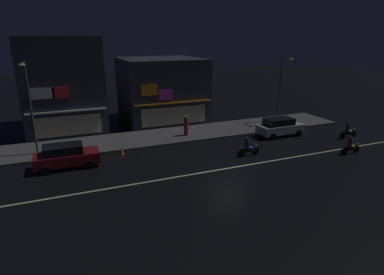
{
  "coord_description": "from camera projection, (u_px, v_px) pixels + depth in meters",
  "views": [
    {
      "loc": [
        -10.03,
        -17.9,
        8.71
      ],
      "look_at": [
        -0.93,
        4.24,
        1.15
      ],
      "focal_mm": 29.53,
      "sensor_mm": 36.0,
      "label": 1
    }
  ],
  "objects": [
    {
      "name": "traffic_cone",
      "position": [
        122.0,
        151.0,
        24.7
      ],
      "size": [
        0.36,
        0.36,
        0.55
      ],
      "primitive_type": "cone",
      "color": "orange",
      "rests_on": "ground"
    },
    {
      "name": "ground_plane",
      "position": [
        227.0,
        168.0,
        22.05
      ],
      "size": [
        140.0,
        140.0,
        0.0
      ],
      "primitive_type": "plane",
      "color": "black"
    },
    {
      "name": "storefront_center_block",
      "position": [
        161.0,
        89.0,
        34.68
      ],
      "size": [
        8.35,
        8.69,
        6.66
      ],
      "color": "#2D333D",
      "rests_on": "ground"
    },
    {
      "name": "streetlamp_mid",
      "position": [
        281.0,
        84.0,
        32.96
      ],
      "size": [
        0.44,
        1.64,
        6.74
      ],
      "color": "#47494C",
      "rests_on": "sidewalk_far"
    },
    {
      "name": "lane_divider_stripe",
      "position": [
        227.0,
        168.0,
        22.05
      ],
      "size": [
        31.41,
        0.16,
        0.01
      ],
      "primitive_type": "cube",
      "color": "beige",
      "rests_on": "ground"
    },
    {
      "name": "motorcycle_following",
      "position": [
        248.0,
        148.0,
        24.22
      ],
      "size": [
        1.9,
        0.6,
        1.52
      ],
      "rotation": [
        0.0,
        0.0,
        -0.11
      ],
      "color": "black",
      "rests_on": "ground"
    },
    {
      "name": "parked_car_near_kerb",
      "position": [
        280.0,
        127.0,
        29.23
      ],
      "size": [
        4.3,
        1.98,
        1.67
      ],
      "rotation": [
        0.0,
        0.0,
        3.14
      ],
      "color": "silver",
      "rests_on": "ground"
    },
    {
      "name": "storefront_left_block",
      "position": [
        63.0,
        84.0,
        30.91
      ],
      "size": [
        7.05,
        9.05,
        8.88
      ],
      "color": "#2D333D",
      "rests_on": "ground"
    },
    {
      "name": "motorcycle_trailing_far",
      "position": [
        348.0,
        131.0,
        28.6
      ],
      "size": [
        1.9,
        0.6,
        1.52
      ],
      "rotation": [
        0.0,
        0.0,
        0.03
      ],
      "color": "black",
      "rests_on": "ground"
    },
    {
      "name": "motorcycle_lead",
      "position": [
        350.0,
        146.0,
        24.61
      ],
      "size": [
        1.9,
        0.6,
        1.52
      ],
      "rotation": [
        0.0,
        0.0,
        3.26
      ],
      "color": "black",
      "rests_on": "ground"
    },
    {
      "name": "pedestrian_on_sidewalk",
      "position": [
        186.0,
        126.0,
        28.9
      ],
      "size": [
        0.4,
        0.4,
        1.87
      ],
      "rotation": [
        0.0,
        0.0,
        2.38
      ],
      "color": "brown",
      "rests_on": "sidewalk_far"
    },
    {
      "name": "parked_car_trailing",
      "position": [
        66.0,
        156.0,
        22.0
      ],
      "size": [
        4.3,
        1.98,
        1.67
      ],
      "color": "maroon",
      "rests_on": "ground"
    },
    {
      "name": "sidewalk_far",
      "position": [
        183.0,
        134.0,
        29.77
      ],
      "size": [
        33.06,
        4.83,
        0.14
      ],
      "primitive_type": "cube",
      "color": "#4C4C4F",
      "rests_on": "ground"
    },
    {
      "name": "streetlamp_west",
      "position": [
        29.0,
        101.0,
        23.15
      ],
      "size": [
        0.44,
        1.64,
        7.01
      ],
      "color": "#47494C",
      "rests_on": "sidewalk_far"
    }
  ]
}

